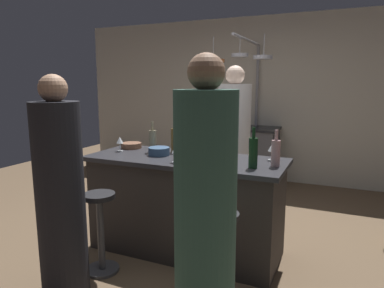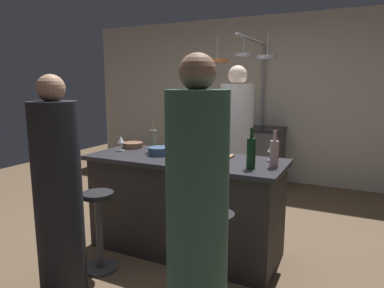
{
  "view_description": "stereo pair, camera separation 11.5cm",
  "coord_description": "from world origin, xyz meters",
  "px_view_note": "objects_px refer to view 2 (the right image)",
  "views": [
    {
      "loc": [
        1.29,
        -2.77,
        1.56
      ],
      "look_at": [
        0.0,
        0.15,
        1.0
      ],
      "focal_mm": 32.24,
      "sensor_mm": 36.0,
      "label": 1
    },
    {
      "loc": [
        1.4,
        -2.72,
        1.56
      ],
      "look_at": [
        0.0,
        0.15,
        1.0
      ],
      "focal_mm": 32.24,
      "sensor_mm": 36.0,
      "label": 2
    }
  ],
  "objects_px": {
    "guest_right": "(197,216)",
    "bar_stool_left": "(99,227)",
    "stove_range": "(256,156)",
    "mixing_bowl_blue": "(159,151)",
    "guest_left": "(58,195)",
    "wine_bottle_red": "(251,153)",
    "pepper_mill": "(196,143)",
    "mixing_bowl_wooden": "(133,145)",
    "wine_glass_near_left_guest": "(174,150)",
    "wine_bottle_white": "(153,140)",
    "cutting_board": "(214,156)",
    "wine_glass_by_chef": "(271,149)",
    "chef": "(236,150)",
    "bar_stool_right": "(215,254)",
    "wine_bottle_amber": "(175,140)",
    "wine_glass_near_right_guest": "(121,140)",
    "wine_bottle_rose": "(274,153)"
  },
  "relations": [
    {
      "from": "wine_glass_by_chef",
      "to": "wine_glass_near_left_guest",
      "type": "height_order",
      "value": "same"
    },
    {
      "from": "guest_left",
      "to": "wine_bottle_red",
      "type": "distance_m",
      "value": 1.49
    },
    {
      "from": "wine_bottle_red",
      "to": "wine_bottle_white",
      "type": "relative_size",
      "value": 1.09
    },
    {
      "from": "guest_left",
      "to": "mixing_bowl_wooden",
      "type": "height_order",
      "value": "guest_left"
    },
    {
      "from": "wine_bottle_red",
      "to": "wine_bottle_rose",
      "type": "height_order",
      "value": "wine_bottle_red"
    },
    {
      "from": "wine_bottle_white",
      "to": "wine_glass_by_chef",
      "type": "distance_m",
      "value": 1.14
    },
    {
      "from": "guest_right",
      "to": "bar_stool_left",
      "type": "relative_size",
      "value": 2.54
    },
    {
      "from": "bar_stool_left",
      "to": "wine_glass_by_chef",
      "type": "distance_m",
      "value": 1.6
    },
    {
      "from": "wine_bottle_amber",
      "to": "wine_glass_near_right_guest",
      "type": "distance_m",
      "value": 0.54
    },
    {
      "from": "wine_bottle_rose",
      "to": "mixing_bowl_blue",
      "type": "xyz_separation_m",
      "value": [
        -1.08,
        0.0,
        -0.08
      ]
    },
    {
      "from": "stove_range",
      "to": "mixing_bowl_blue",
      "type": "bearing_deg",
      "value": -96.21
    },
    {
      "from": "chef",
      "to": "bar_stool_right",
      "type": "xyz_separation_m",
      "value": [
        0.4,
        -1.59,
        -0.44
      ]
    },
    {
      "from": "guest_right",
      "to": "pepper_mill",
      "type": "distance_m",
      "value": 1.33
    },
    {
      "from": "chef",
      "to": "mixing_bowl_blue",
      "type": "distance_m",
      "value": 1.08
    },
    {
      "from": "cutting_board",
      "to": "mixing_bowl_blue",
      "type": "relative_size",
      "value": 1.61
    },
    {
      "from": "guest_left",
      "to": "stove_range",
      "type": "bearing_deg",
      "value": 80.99
    },
    {
      "from": "guest_left",
      "to": "wine_bottle_red",
      "type": "height_order",
      "value": "guest_left"
    },
    {
      "from": "chef",
      "to": "wine_bottle_white",
      "type": "xyz_separation_m",
      "value": [
        -0.56,
        -0.87,
        0.2
      ]
    },
    {
      "from": "chef",
      "to": "mixing_bowl_wooden",
      "type": "bearing_deg",
      "value": -137.79
    },
    {
      "from": "wine_bottle_rose",
      "to": "wine_bottle_amber",
      "type": "bearing_deg",
      "value": 169.2
    },
    {
      "from": "wine_bottle_amber",
      "to": "wine_bottle_white",
      "type": "distance_m",
      "value": 0.22
    },
    {
      "from": "wine_bottle_rose",
      "to": "mixing_bowl_blue",
      "type": "relative_size",
      "value": 1.5
    },
    {
      "from": "wine_glass_by_chef",
      "to": "mixing_bowl_wooden",
      "type": "height_order",
      "value": "wine_glass_by_chef"
    },
    {
      "from": "bar_stool_left",
      "to": "cutting_board",
      "type": "xyz_separation_m",
      "value": [
        0.72,
        0.75,
        0.53
      ]
    },
    {
      "from": "cutting_board",
      "to": "wine_bottle_red",
      "type": "height_order",
      "value": "wine_bottle_red"
    },
    {
      "from": "guest_left",
      "to": "wine_bottle_rose",
      "type": "height_order",
      "value": "guest_left"
    },
    {
      "from": "bar_stool_left",
      "to": "wine_glass_near_left_guest",
      "type": "bearing_deg",
      "value": 38.67
    },
    {
      "from": "wine_glass_near_left_guest",
      "to": "mixing_bowl_blue",
      "type": "distance_m",
      "value": 0.36
    },
    {
      "from": "guest_right",
      "to": "bar_stool_left",
      "type": "xyz_separation_m",
      "value": [
        -1.08,
        0.37,
        -0.43
      ]
    },
    {
      "from": "wine_glass_by_chef",
      "to": "guest_left",
      "type": "bearing_deg",
      "value": -137.49
    },
    {
      "from": "chef",
      "to": "wine_bottle_white",
      "type": "relative_size",
      "value": 5.9
    },
    {
      "from": "mixing_bowl_blue",
      "to": "pepper_mill",
      "type": "bearing_deg",
      "value": 35.25
    },
    {
      "from": "wine_bottle_rose",
      "to": "wine_glass_near_right_guest",
      "type": "height_order",
      "value": "wine_bottle_rose"
    },
    {
      "from": "mixing_bowl_wooden",
      "to": "stove_range",
      "type": "bearing_deg",
      "value": 72.64
    },
    {
      "from": "mixing_bowl_blue",
      "to": "wine_glass_by_chef",
      "type": "bearing_deg",
      "value": 11.64
    },
    {
      "from": "cutting_board",
      "to": "wine_glass_near_right_guest",
      "type": "height_order",
      "value": "wine_glass_near_right_guest"
    },
    {
      "from": "cutting_board",
      "to": "wine_glass_near_left_guest",
      "type": "distance_m",
      "value": 0.42
    },
    {
      "from": "stove_range",
      "to": "wine_bottle_amber",
      "type": "height_order",
      "value": "wine_bottle_amber"
    },
    {
      "from": "guest_right",
      "to": "bar_stool_left",
      "type": "bearing_deg",
      "value": 160.87
    },
    {
      "from": "bar_stool_right",
      "to": "wine_glass_by_chef",
      "type": "bearing_deg",
      "value": 77.58
    },
    {
      "from": "chef",
      "to": "guest_right",
      "type": "xyz_separation_m",
      "value": [
        0.43,
        -1.97,
        -0.01
      ]
    },
    {
      "from": "wine_glass_by_chef",
      "to": "wine_glass_near_left_guest",
      "type": "distance_m",
      "value": 0.84
    },
    {
      "from": "cutting_board",
      "to": "wine_bottle_white",
      "type": "bearing_deg",
      "value": -177.7
    },
    {
      "from": "wine_bottle_white",
      "to": "wine_glass_by_chef",
      "type": "height_order",
      "value": "wine_bottle_white"
    },
    {
      "from": "stove_range",
      "to": "cutting_board",
      "type": "bearing_deg",
      "value": -84.23
    },
    {
      "from": "stove_range",
      "to": "wine_glass_near_left_guest",
      "type": "height_order",
      "value": "wine_glass_near_left_guest"
    },
    {
      "from": "wine_glass_near_left_guest",
      "to": "guest_right",
      "type": "bearing_deg",
      "value": -53.23
    },
    {
      "from": "wine_glass_by_chef",
      "to": "bar_stool_left",
      "type": "bearing_deg",
      "value": -146.25
    },
    {
      "from": "stove_range",
      "to": "wine_glass_near_left_guest",
      "type": "xyz_separation_m",
      "value": [
        0.01,
        -2.67,
        0.56
      ]
    },
    {
      "from": "wine_glass_by_chef",
      "to": "wine_glass_near_right_guest",
      "type": "distance_m",
      "value": 1.46
    }
  ]
}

